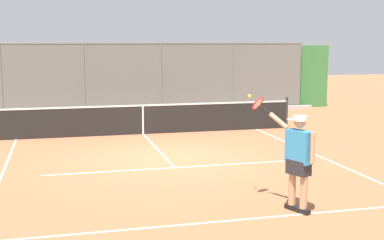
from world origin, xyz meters
name	(u,v)px	position (x,y,z in m)	size (l,w,h in m)	color
ground_plane	(166,158)	(0.00, 0.00, 0.00)	(60.00, 60.00, 0.00)	#A8603D
court_line_markings	(178,171)	(0.00, 1.36, 0.00)	(7.88, 8.66, 0.01)	white
fence_backdrop	(122,79)	(0.00, -9.29, 1.39)	(18.77, 1.37, 2.94)	slate
tennis_net	(143,119)	(0.00, -3.72, 0.49)	(10.13, 0.09, 1.07)	#2D2D2D
tennis_player	(298,155)	(-1.36, 4.73, 1.00)	(0.84, 1.24, 2.00)	black
tennis_ball_near_baseline	(300,141)	(-4.34, -1.26, 0.03)	(0.07, 0.07, 0.07)	#D6E042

